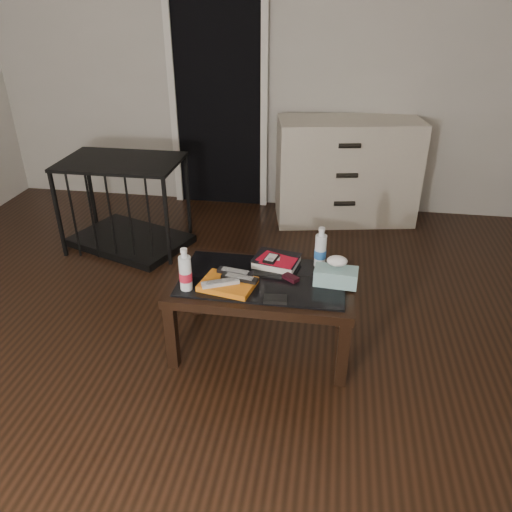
{
  "coord_description": "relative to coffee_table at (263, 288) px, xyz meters",
  "views": [
    {
      "loc": [
        0.66,
        -2.04,
        1.88
      ],
      "look_at": [
        0.27,
        0.38,
        0.55
      ],
      "focal_mm": 35.0,
      "sensor_mm": 36.0,
      "label": 1
    }
  ],
  "objects": [
    {
      "name": "textbook",
      "position": [
        0.06,
        0.16,
        0.09
      ],
      "size": [
        0.28,
        0.24,
        0.05
      ],
      "primitive_type": "cube",
      "rotation": [
        0.0,
        0.0,
        -0.19
      ],
      "color": "black",
      "rests_on": "coffee_table"
    },
    {
      "name": "tissue_box",
      "position": [
        0.4,
        0.0,
        0.11
      ],
      "size": [
        0.24,
        0.14,
        0.09
      ],
      "primitive_type": "cube",
      "rotation": [
        0.0,
        0.0,
        -0.08
      ],
      "color": "teal",
      "rests_on": "coffee_table"
    },
    {
      "name": "doorway",
      "position": [
        -0.72,
        2.17,
        0.63
      ],
      "size": [
        0.9,
        0.08,
        2.07
      ],
      "color": "black",
      "rests_on": "ground"
    },
    {
      "name": "remote_black_front",
      "position": [
        -0.11,
        -0.09,
        0.11
      ],
      "size": [
        0.21,
        0.09,
        0.02
      ],
      "primitive_type": "cube",
      "rotation": [
        0.0,
        0.0,
        -0.19
      ],
      "color": "black",
      "rests_on": "magazines"
    },
    {
      "name": "remote_silver",
      "position": [
        -0.2,
        -0.15,
        0.11
      ],
      "size": [
        0.2,
        0.13,
        0.02
      ],
      "primitive_type": "cube",
      "rotation": [
        0.0,
        0.0,
        0.44
      ],
      "color": "#B2B3B7",
      "rests_on": "magazines"
    },
    {
      "name": "wallet",
      "position": [
        0.1,
        -0.22,
        0.07
      ],
      "size": [
        0.13,
        0.08,
        0.02
      ],
      "primitive_type": "cube",
      "rotation": [
        0.0,
        0.0,
        0.08
      ],
      "color": "black",
      "rests_on": "coffee_table"
    },
    {
      "name": "room_shell",
      "position": [
        -0.32,
        -0.3,
        1.22
      ],
      "size": [
        5.0,
        5.0,
        5.0
      ],
      "color": "beige",
      "rests_on": "ground"
    },
    {
      "name": "flip_phone",
      "position": [
        0.15,
        0.0,
        0.08
      ],
      "size": [
        0.1,
        0.09,
        0.02
      ],
      "primitive_type": "cube",
      "rotation": [
        0.0,
        0.0,
        -0.66
      ],
      "color": "black",
      "rests_on": "coffee_table"
    },
    {
      "name": "ipod",
      "position": [
        0.03,
        0.12,
        0.12
      ],
      "size": [
        0.09,
        0.12,
        0.02
      ],
      "primitive_type": "cube",
      "rotation": [
        0.0,
        0.0,
        -0.24
      ],
      "color": "black",
      "rests_on": "dvd_mailers"
    },
    {
      "name": "dvd_mailers",
      "position": [
        0.05,
        0.14,
        0.11
      ],
      "size": [
        0.23,
        0.2,
        0.01
      ],
      "primitive_type": "cube",
      "rotation": [
        0.0,
        0.0,
        -0.39
      ],
      "color": "#AB0B20",
      "rests_on": "textbook"
    },
    {
      "name": "coffee_table",
      "position": [
        0.0,
        0.0,
        0.0
      ],
      "size": [
        1.0,
        0.6,
        0.46
      ],
      "color": "black",
      "rests_on": "ground"
    },
    {
      "name": "water_bottle_left",
      "position": [
        -0.38,
        -0.17,
        0.18
      ],
      "size": [
        0.07,
        0.07,
        0.24
      ],
      "primitive_type": "cylinder",
      "rotation": [
        0.0,
        0.0,
        0.04
      ],
      "color": "silver",
      "rests_on": "coffee_table"
    },
    {
      "name": "magazines",
      "position": [
        -0.17,
        -0.12,
        0.08
      ],
      "size": [
        0.32,
        0.26,
        0.03
      ],
      "primitive_type": "cube",
      "rotation": [
        0.0,
        0.0,
        -0.2
      ],
      "color": "orange",
      "rests_on": "coffee_table"
    },
    {
      "name": "ground",
      "position": [
        -0.32,
        -0.3,
        -0.4
      ],
      "size": [
        5.0,
        5.0,
        0.0
      ],
      "primitive_type": "plane",
      "color": "black",
      "rests_on": "ground"
    },
    {
      "name": "dresser",
      "position": [
        0.46,
        1.93,
        0.05
      ],
      "size": [
        1.27,
        0.72,
        0.9
      ],
      "rotation": [
        0.0,
        0.0,
        0.19
      ],
      "color": "beige",
      "rests_on": "ground"
    },
    {
      "name": "pet_crate",
      "position": [
        -1.27,
        1.14,
        -0.17
      ],
      "size": [
        1.05,
        0.88,
        0.71
      ],
      "rotation": [
        0.0,
        0.0,
        -0.36
      ],
      "color": "black",
      "rests_on": "ground"
    },
    {
      "name": "water_bottle_right",
      "position": [
        0.3,
        0.19,
        0.18
      ],
      "size": [
        0.07,
        0.07,
        0.24
      ],
      "primitive_type": "cylinder",
      "rotation": [
        0.0,
        0.0,
        0.0
      ],
      "color": "white",
      "rests_on": "coffee_table"
    },
    {
      "name": "remote_black_back",
      "position": [
        -0.15,
        -0.03,
        0.11
      ],
      "size": [
        0.21,
        0.08,
        0.02
      ],
      "primitive_type": "cube",
      "rotation": [
        0.0,
        0.0,
        -0.18
      ],
      "color": "black",
      "rests_on": "magazines"
    }
  ]
}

